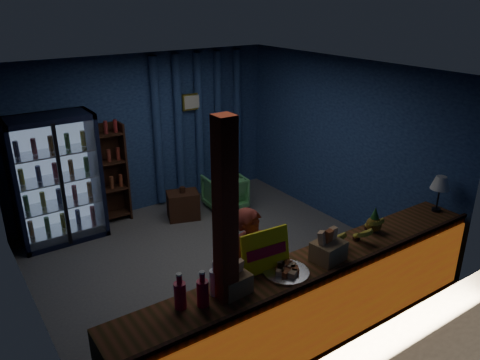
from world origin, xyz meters
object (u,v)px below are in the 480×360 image
Objects in this scene: green_chair at (225,192)px; table_lamp at (440,184)px; pastry_tray at (286,271)px; shopkeeper at (251,270)px.

green_chair is 1.40× the size of table_lamp.
pastry_tray is at bearing 71.70° from green_chair.
shopkeeper is 3.10× the size of table_lamp.
shopkeeper is 2.57m from table_lamp.
pastry_tray is 0.98× the size of table_lamp.
table_lamp is at bearing 111.92° from green_chair.
pastry_tray is at bearing -179.39° from table_lamp.
pastry_tray is at bearing -88.98° from shopkeeper.
shopkeeper is at bearing 168.22° from table_lamp.
table_lamp is (2.42, 0.03, 0.33)m from pastry_tray.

